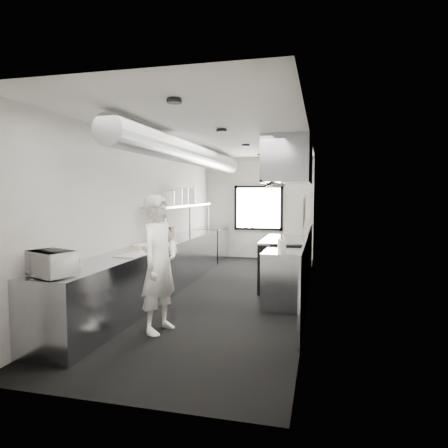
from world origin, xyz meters
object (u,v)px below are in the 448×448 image
Objects in this scene: bottle_station at (284,279)px; small_plate at (139,252)px; deli_tub_a at (69,263)px; plate_stack_c at (183,196)px; line_cook at (160,264)px; plate_stack_a at (169,198)px; deli_tub_b at (76,262)px; squeeze_bottle_b at (280,246)px; pass_shelf at (181,206)px; far_work_table at (211,244)px; squeeze_bottle_c at (283,246)px; range at (285,263)px; microwave at (51,264)px; prep_counter at (155,270)px; plate_stack_d at (191,196)px; cutting_board at (154,244)px; squeeze_bottle_d at (282,245)px; exhaust_hood at (289,163)px; squeeze_bottle_a at (281,248)px; squeeze_bottle_e at (284,243)px; plate_stack_b at (176,197)px; knife_block at (170,233)px.

small_plate reaches higher than bottle_station.
plate_stack_c is at bearing 88.72° from deli_tub_a.
bottle_station is 2.15m from line_cook.
line_cook is 6.39× the size of plate_stack_a.
deli_tub_b is 2.97m from squeeze_bottle_b.
far_work_table is (0.04, 2.20, -1.09)m from pass_shelf.
squeeze_bottle_b is at bearing -112.67° from squeeze_bottle_c.
bottle_station is (0.11, -1.40, -0.02)m from range.
microwave is 1.33× the size of plate_stack_c.
prep_counter is at bearing 85.74° from deli_tub_a.
plate_stack_d is at bearing -91.24° from far_work_table.
squeeze_bottle_d is at bearing -1.24° from cutting_board.
plate_stack_c is at bearing 92.55° from prep_counter.
range is (2.23, -0.30, -1.07)m from pass_shelf.
pass_shelf is at bearing 88.09° from deli_tub_a.
exhaust_hood is 2.44× the size of bottle_station.
squeeze_bottle_c is at bearing 16.48° from small_plate.
plate_stack_a reaches higher than far_work_table.
microwave is at bearing -94.24° from small_plate.
exhaust_hood reaches higher than prep_counter.
plate_stack_c reaches higher than small_plate.
far_work_table is at bearing 89.00° from deli_tub_b.
microwave is 2.58× the size of squeeze_bottle_a.
squeeze_bottle_d is 0.17m from squeeze_bottle_e.
plate_stack_a is 0.84× the size of plate_stack_b.
microwave is 0.59m from deli_tub_b.
prep_counter is at bearing -162.43° from cutting_board.
plate_stack_a reaches higher than squeeze_bottle_d.
plate_stack_a reaches higher than prep_counter.
prep_counter is 0.99m from small_plate.
plate_stack_a is 1.28m from plate_stack_d.
plate_stack_d is (-0.15, 3.00, 0.84)m from small_plate.
knife_block reaches higher than bottle_station.
small_plate is at bearing -87.09° from plate_stack_d.
deli_tub_a reaches higher than cutting_board.
microwave is at bearing -132.56° from squeeze_bottle_c.
plate_stack_d reaches higher than squeeze_bottle_e.
prep_counter is at bearing -87.45° from plate_stack_c.
far_work_table is 6.06× the size of squeeze_bottle_b.
plate_stack_b is at bearing 88.02° from deli_tub_a.
small_plate is (0.22, 1.28, -0.05)m from deli_tub_b.
range is at bearing 28.75° from cutting_board.
range is at bearing -1.04° from plate_stack_b.
line_cook is 9.86× the size of small_plate.
pass_shelf is 0.31m from plate_stack_c.
plate_stack_a is at bearing 152.89° from squeeze_bottle_b.
bottle_station is 2.80m from knife_block.
microwave is at bearing -89.62° from plate_stack_b.
squeeze_bottle_d reaches higher than cutting_board.
line_cook is 5.05× the size of plate_stack_c.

